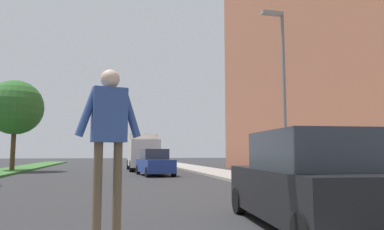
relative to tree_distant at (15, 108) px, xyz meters
name	(u,v)px	position (x,y,z in m)	size (l,w,h in m)	color
ground_plane	(108,173)	(7.45, -3.14, -5.15)	(140.00, 140.00, 0.00)	#2D2D30
tree_distant	(15,108)	(0.00, 0.00, 0.00)	(4.41, 4.41, 7.22)	#4C3823
apartment_block_right	(379,23)	(25.17, -11.14, 5.12)	(12.28, 29.38, 20.54)	#A36047
sidewalk_right	(215,172)	(15.26, -5.14, -5.07)	(3.00, 64.00, 0.15)	#9E9991
street_lamp_right	(282,81)	(14.66, -17.18, -0.55)	(1.02, 0.24, 7.50)	slate
pedestrian_performer	(109,141)	(7.54, -26.65, -3.48)	(0.75, 0.30, 2.49)	brown
suv_crossing	(305,182)	(11.45, -24.19, -4.22)	(2.35, 4.75, 1.97)	black
sedan_midblock	(155,163)	(10.50, -6.99, -4.33)	(2.28, 4.33, 1.76)	navy
sedan_distant	(139,161)	(10.23, 3.31, -4.38)	(2.03, 4.40, 1.64)	silver
truck_box_delivery	(142,151)	(10.29, -0.08, -3.51)	(2.40, 6.20, 3.10)	silver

